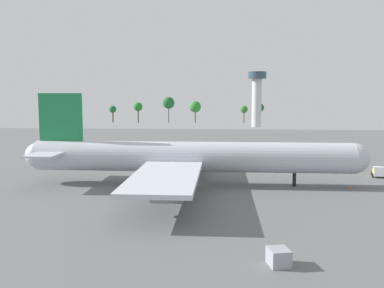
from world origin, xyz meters
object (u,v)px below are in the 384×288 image
(baggage_tug, at_px, (378,172))
(safety_cone_nose, at_px, (351,187))
(cargo_container_fore, at_px, (279,257))
(cargo_airplane, at_px, (190,157))
(control_tower, at_px, (257,93))
(maintenance_van, at_px, (342,158))
(fuel_truck, at_px, (109,155))

(baggage_tug, distance_m, safety_cone_nose, 15.28)
(cargo_container_fore, xyz_separation_m, safety_cone_nose, (18.88, 38.98, -0.63))
(cargo_airplane, distance_m, cargo_container_fore, 42.24)
(cargo_container_fore, relative_size, control_tower, 0.09)
(maintenance_van, relative_size, control_tower, 0.18)
(safety_cone_nose, bearing_deg, cargo_container_fore, -115.84)
(cargo_container_fore, height_order, safety_cone_nose, cargo_container_fore)
(control_tower, bearing_deg, cargo_airplane, -99.27)
(cargo_airplane, bearing_deg, safety_cone_nose, -1.99)
(fuel_truck, xyz_separation_m, safety_cone_nose, (56.30, -32.66, -0.94))
(baggage_tug, height_order, safety_cone_nose, baggage_tug)
(fuel_truck, distance_m, cargo_container_fore, 80.83)
(cargo_airplane, height_order, cargo_container_fore, cargo_airplane)
(fuel_truck, height_order, maintenance_van, fuel_truck)
(baggage_tug, height_order, control_tower, control_tower)
(baggage_tug, xyz_separation_m, fuel_truck, (-65.58, 20.56, 0.08))
(maintenance_van, height_order, safety_cone_nose, maintenance_van)
(cargo_airplane, relative_size, fuel_truck, 14.41)
(baggage_tug, bearing_deg, maintenance_van, 96.18)
(baggage_tug, bearing_deg, cargo_airplane, -164.85)
(cargo_airplane, height_order, fuel_truck, cargo_airplane)
(maintenance_van, distance_m, control_tower, 125.53)
(baggage_tug, distance_m, cargo_container_fore, 58.34)
(safety_cone_nose, bearing_deg, maintenance_van, 77.74)
(baggage_tug, xyz_separation_m, control_tower, (-15.37, 144.05, 17.29))
(cargo_airplane, distance_m, fuel_truck, 40.44)
(cargo_container_fore, bearing_deg, safety_cone_nose, 64.16)
(cargo_airplane, bearing_deg, fuel_truck, 128.26)
(cargo_container_fore, bearing_deg, control_tower, 86.25)
(maintenance_van, bearing_deg, cargo_container_fore, -109.95)
(safety_cone_nose, bearing_deg, cargo_airplane, 178.01)
(safety_cone_nose, xyz_separation_m, control_tower, (-6.09, 156.16, 18.15))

